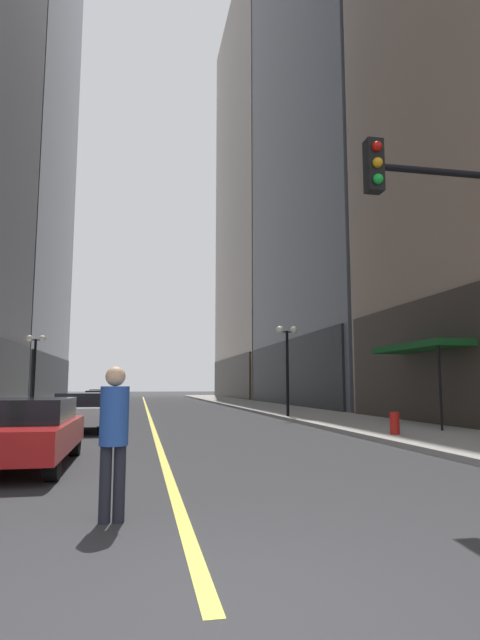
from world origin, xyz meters
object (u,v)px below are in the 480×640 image
at_px(car_white, 83,410).
at_px(pedestrian_in_blue_hoodie, 114,430).
at_px(car_maroon, 103,398).
at_px(street_lamp_right_mid, 287,350).
at_px(car_yellow, 103,402).
at_px(street_lamp_left_far, 35,356).
at_px(car_red, 24,430).
at_px(fire_hydrant_right, 395,426).

bearing_deg(car_white, pedestrian_in_blue_hoodie, -82.57).
xyz_separation_m(car_white, car_maroon, (-0.48, 17.33, 0.00)).
bearing_deg(car_white, street_lamp_right_mid, 29.35).
bearing_deg(car_yellow, car_maroon, 93.91).
distance_m(car_white, street_lamp_left_far, 12.93).
height_order(car_red, pedestrian_in_blue_hoodie, pedestrian_in_blue_hoodie).
distance_m(car_white, car_yellow, 9.28).
distance_m(car_red, car_yellow, 17.30).
bearing_deg(car_red, car_white, 88.02).
distance_m(car_red, street_lamp_right_mid, 16.09).
relative_size(car_yellow, fire_hydrant_right, 5.90).
xyz_separation_m(car_white, street_lamp_right_mid, (8.86, 4.98, 2.54)).
bearing_deg(pedestrian_in_blue_hoodie, car_white, 97.43).
distance_m(pedestrian_in_blue_hoodie, fire_hydrant_right, 11.12).
height_order(street_lamp_right_mid, fire_hydrant_right, street_lamp_right_mid).
bearing_deg(fire_hydrant_right, street_lamp_right_mid, 93.00).
relative_size(street_lamp_left_far, street_lamp_right_mid, 1.00).
bearing_deg(car_white, car_maroon, 91.59).
bearing_deg(car_white, street_lamp_left_far, 108.11).
height_order(car_red, fire_hydrant_right, car_red).
bearing_deg(car_red, car_yellow, 88.85).
height_order(car_maroon, fire_hydrant_right, car_maroon).
relative_size(car_red, street_lamp_left_far, 1.04).
bearing_deg(car_red, street_lamp_right_mid, 54.90).
distance_m(car_yellow, street_lamp_right_mid, 10.11).
xyz_separation_m(car_red, pedestrian_in_blue_hoodie, (1.91, -4.52, 0.34)).
bearing_deg(pedestrian_in_blue_hoodie, street_lamp_left_far, 102.78).
bearing_deg(street_lamp_left_far, car_red, -79.65).
bearing_deg(car_white, car_red, -91.98).
xyz_separation_m(street_lamp_right_mid, fire_hydrant_right, (0.50, -9.55, -2.86)).
distance_m(car_white, fire_hydrant_right, 10.42).
bearing_deg(street_lamp_left_far, car_maroon, 56.75).
xyz_separation_m(car_red, fire_hydrant_right, (9.64, 3.45, -0.32)).
relative_size(pedestrian_in_blue_hoodie, street_lamp_right_mid, 0.41).
bearing_deg(car_red, pedestrian_in_blue_hoodie, -67.06).
distance_m(street_lamp_left_far, street_lamp_right_mid, 14.62).
height_order(street_lamp_left_far, fire_hydrant_right, street_lamp_left_far).
xyz_separation_m(car_red, street_lamp_right_mid, (9.14, 13.00, 2.54)).
distance_m(car_red, car_white, 8.02).
bearing_deg(car_red, street_lamp_left_far, 100.35).
xyz_separation_m(car_yellow, fire_hydrant_right, (9.29, -13.85, -0.32)).
bearing_deg(car_red, fire_hydrant_right, 19.72).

